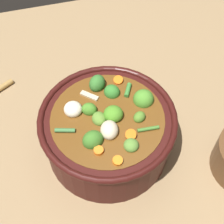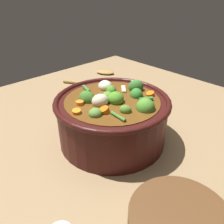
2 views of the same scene
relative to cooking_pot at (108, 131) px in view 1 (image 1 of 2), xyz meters
name	(u,v)px [view 1 (image 1 of 2)]	position (x,y,z in m)	size (l,w,h in m)	color
ground_plane	(108,146)	(0.00, 0.00, -0.06)	(1.10, 1.10, 0.00)	#8C704C
cooking_pot	(108,131)	(0.00, 0.00, 0.00)	(0.28, 0.28, 0.14)	#38110F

